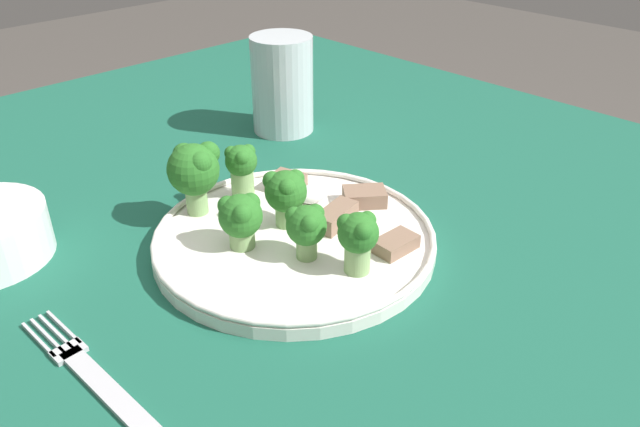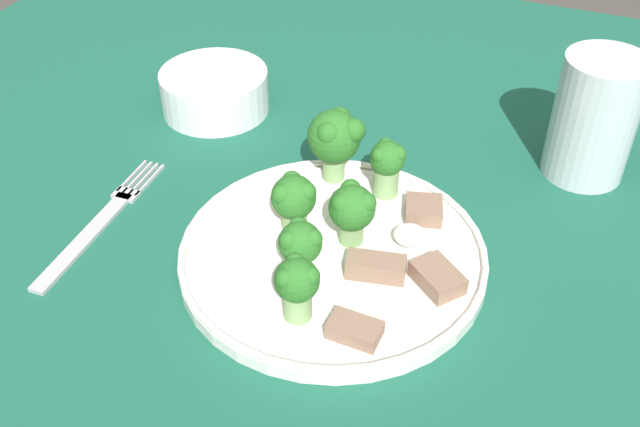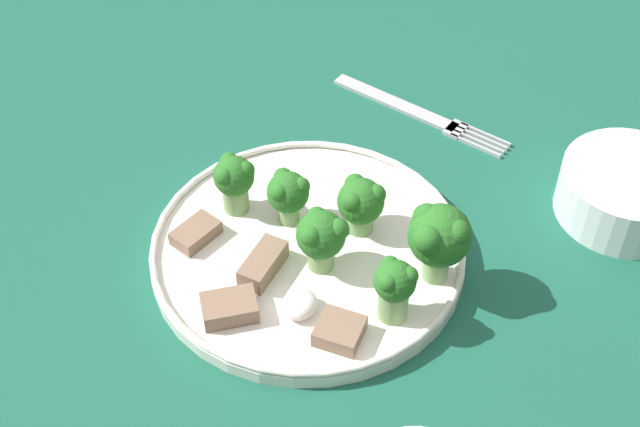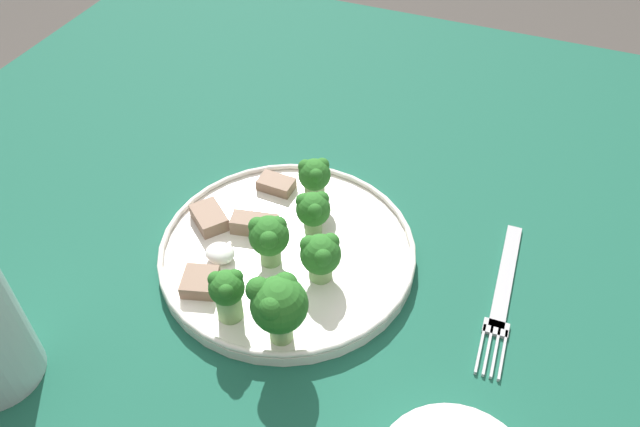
{
  "view_description": "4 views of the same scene",
  "coord_description": "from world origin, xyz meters",
  "px_view_note": "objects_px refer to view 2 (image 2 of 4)",
  "views": [
    {
      "loc": [
        -0.29,
        -0.39,
        1.03
      ],
      "look_at": [
        0.07,
        -0.03,
        0.73
      ],
      "focal_mm": 35.0,
      "sensor_mm": 36.0,
      "label": 1
    },
    {
      "loc": [
        0.21,
        -0.46,
        1.14
      ],
      "look_at": [
        0.02,
        -0.01,
        0.74
      ],
      "focal_mm": 42.0,
      "sensor_mm": 36.0,
      "label": 2
    },
    {
      "loc": [
        0.43,
        0.3,
        1.26
      ],
      "look_at": [
        0.01,
        -0.03,
        0.73
      ],
      "focal_mm": 50.0,
      "sensor_mm": 36.0,
      "label": 3
    },
    {
      "loc": [
        -0.15,
        0.37,
        1.19
      ],
      "look_at": [
        0.01,
        -0.05,
        0.75
      ],
      "focal_mm": 35.0,
      "sensor_mm": 36.0,
      "label": 4
    }
  ],
  "objects_px": {
    "cream_bowl": "(215,92)",
    "fork": "(100,222)",
    "drinking_glass": "(593,124)",
    "dinner_plate": "(333,255)"
  },
  "relations": [
    {
      "from": "fork",
      "to": "dinner_plate",
      "type": "bearing_deg",
      "value": 8.65
    },
    {
      "from": "dinner_plate",
      "to": "fork",
      "type": "distance_m",
      "value": 0.22
    },
    {
      "from": "cream_bowl",
      "to": "drinking_glass",
      "type": "relative_size",
      "value": 0.96
    },
    {
      "from": "cream_bowl",
      "to": "fork",
      "type": "bearing_deg",
      "value": -90.58
    },
    {
      "from": "cream_bowl",
      "to": "drinking_glass",
      "type": "distance_m",
      "value": 0.4
    },
    {
      "from": "dinner_plate",
      "to": "drinking_glass",
      "type": "xyz_separation_m",
      "value": [
        0.18,
        0.22,
        0.05
      ]
    },
    {
      "from": "dinner_plate",
      "to": "fork",
      "type": "bearing_deg",
      "value": -171.35
    },
    {
      "from": "fork",
      "to": "drinking_glass",
      "type": "bearing_deg",
      "value": 32.56
    },
    {
      "from": "dinner_plate",
      "to": "fork",
      "type": "height_order",
      "value": "dinner_plate"
    },
    {
      "from": "dinner_plate",
      "to": "cream_bowl",
      "type": "height_order",
      "value": "cream_bowl"
    }
  ]
}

